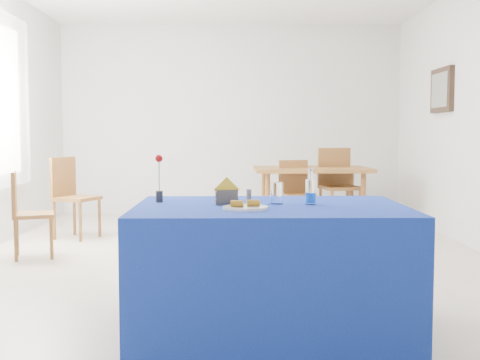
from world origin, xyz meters
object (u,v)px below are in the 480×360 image
blue_table (270,268)px  chair_win_a (25,208)px  plate (245,208)px  oak_table (312,173)px  chair_bg_left (295,189)px  chair_bg_right (337,181)px  chair_win_b (71,191)px  water_bottle (310,193)px

blue_table → chair_win_a: (-2.20, 2.18, 0.10)m
plate → oak_table: size_ratio=0.17×
plate → chair_win_a: chair_win_a is taller
oak_table → chair_bg_left: (-0.24, -0.24, -0.18)m
chair_bg_right → chair_win_b: 3.36m
oak_table → chair_bg_left: 0.38m
plate → chair_bg_left: 4.26m
blue_table → oak_table: blue_table is taller
water_bottle → chair_bg_left: bearing=85.2°
oak_table → water_bottle: bearing=-97.7°
oak_table → chair_bg_right: bearing=-0.7°
water_bottle → chair_win_b: bearing=125.4°
blue_table → oak_table: bearing=79.1°
water_bottle → oak_table: 4.25m
water_bottle → chair_bg_right: chair_bg_right is taller
chair_bg_left → water_bottle: bearing=-107.6°
chair_win_b → blue_table: bearing=-124.7°
water_bottle → chair_win_b: 4.00m
water_bottle → chair_win_a: 3.26m
water_bottle → chair_win_b: water_bottle is taller
plate → chair_win_b: size_ratio=0.28×
chair_bg_right → chair_win_a: bearing=-161.8°
water_bottle → chair_bg_right: bearing=77.8°
oak_table → plate: bearing=-102.3°
plate → water_bottle: water_bottle is taller
blue_table → chair_bg_left: 4.06m
blue_table → water_bottle: 0.52m
chair_bg_left → chair_win_b: (-2.64, -0.72, 0.04)m
plate → chair_bg_right: bearing=73.6°
plate → oak_table: bearing=77.7°
water_bottle → blue_table: bearing=-168.2°
blue_table → chair_win_b: chair_win_b is taller
chair_bg_right → chair_win_b: size_ratio=1.09×
water_bottle → plate: bearing=-150.1°
plate → blue_table: (0.15, 0.18, -0.39)m
chair_bg_left → chair_win_b: chair_win_b is taller
chair_bg_left → chair_bg_right: bearing=9.9°
oak_table → chair_win_a: bearing=-145.4°
chair_bg_right → plate: bearing=-119.9°
chair_win_a → plate: bearing=-156.3°
chair_win_b → chair_bg_left: bearing=-51.5°
blue_table → oak_table: size_ratio=1.07×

